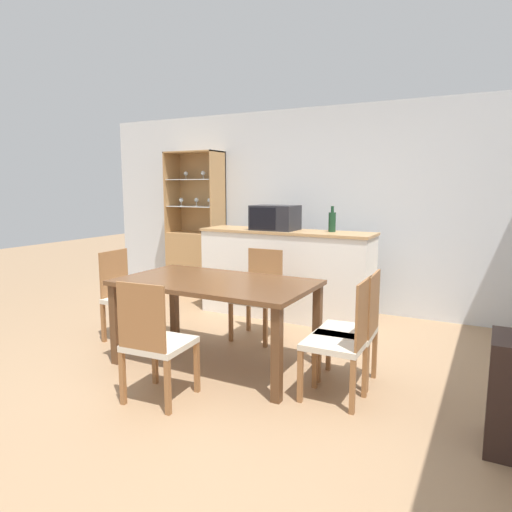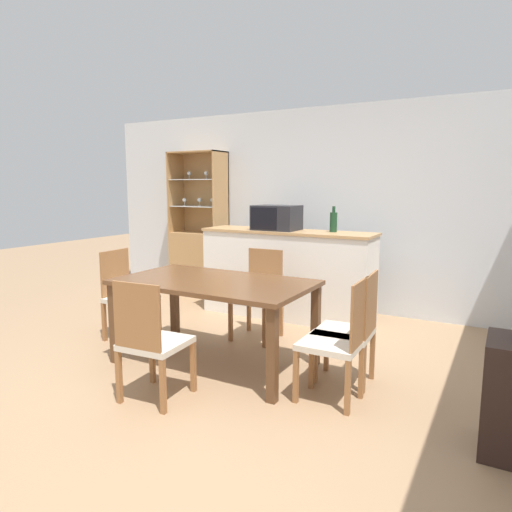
{
  "view_description": "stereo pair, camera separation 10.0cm",
  "coord_description": "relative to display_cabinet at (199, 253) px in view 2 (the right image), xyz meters",
  "views": [
    {
      "loc": [
        1.99,
        -2.96,
        1.57
      ],
      "look_at": [
        -0.18,
        1.13,
        0.86
      ],
      "focal_mm": 32.0,
      "sensor_mm": 36.0,
      "label": 1
    },
    {
      "loc": [
        2.08,
        -2.92,
        1.57
      ],
      "look_at": [
        -0.18,
        1.13,
        0.86
      ],
      "focal_mm": 32.0,
      "sensor_mm": 36.0,
      "label": 2
    }
  ],
  "objects": [
    {
      "name": "dining_table",
      "position": [
        1.7,
        -2.11,
        0.07
      ],
      "size": [
        1.7,
        0.95,
        0.76
      ],
      "color": "brown",
      "rests_on": "ground_plane"
    },
    {
      "name": "dining_chair_side_right_far",
      "position": [
        2.89,
        -1.96,
        -0.15
      ],
      "size": [
        0.45,
        0.45,
        0.91
      ],
      "rotation": [
        0.0,
        0.0,
        1.63
      ],
      "color": "beige",
      "rests_on": "ground_plane"
    },
    {
      "name": "dining_chair_side_left_far",
      "position": [
        0.52,
        -1.97,
        -0.15
      ],
      "size": [
        0.44,
        0.44,
        0.91
      ],
      "rotation": [
        0.0,
        0.0,
        -1.54
      ],
      "color": "beige",
      "rests_on": "ground_plane"
    },
    {
      "name": "display_cabinet",
      "position": [
        0.0,
        0.0,
        0.0
      ],
      "size": [
        0.8,
        0.4,
        2.05
      ],
      "color": "tan",
      "rests_on": "ground_plane"
    },
    {
      "name": "wine_bottle",
      "position": [
        2.17,
        -0.38,
        0.57
      ],
      "size": [
        0.08,
        0.08,
        0.29
      ],
      "color": "#193D23",
      "rests_on": "kitchen_counter"
    },
    {
      "name": "dining_chair_side_right_near",
      "position": [
        2.89,
        -2.25,
        -0.15
      ],
      "size": [
        0.43,
        0.43,
        0.91
      ],
      "rotation": [
        0.0,
        0.0,
        1.58
      ],
      "color": "beige",
      "rests_on": "ground_plane"
    },
    {
      "name": "kitchen_counter",
      "position": [
        1.63,
        -0.46,
        -0.07
      ],
      "size": [
        2.1,
        0.53,
        1.05
      ],
      "color": "white",
      "rests_on": "ground_plane"
    },
    {
      "name": "ground_plane",
      "position": [
        1.84,
        -2.41,
        -0.6
      ],
      "size": [
        18.0,
        18.0,
        0.0
      ],
      "primitive_type": "plane",
      "color": "#A37F5B"
    },
    {
      "name": "wall_back",
      "position": [
        1.84,
        0.22,
        0.67
      ],
      "size": [
        6.8,
        0.06,
        2.55
      ],
      "color": "silver",
      "rests_on": "ground_plane"
    },
    {
      "name": "dining_chair_head_near",
      "position": [
        1.71,
        -2.92,
        -0.15
      ],
      "size": [
        0.46,
        0.46,
        0.91
      ],
      "rotation": [
        0.0,
        0.0,
        0.08
      ],
      "color": "beige",
      "rests_on": "ground_plane"
    },
    {
      "name": "microwave",
      "position": [
        1.49,
        -0.48,
        0.6
      ],
      "size": [
        0.52,
        0.39,
        0.29
      ],
      "color": "#232328",
      "rests_on": "kitchen_counter"
    },
    {
      "name": "dining_chair_head_far",
      "position": [
        1.7,
        -1.3,
        -0.15
      ],
      "size": [
        0.44,
        0.44,
        0.91
      ],
      "rotation": [
        0.0,
        0.0,
        3.16
      ],
      "color": "beige",
      "rests_on": "ground_plane"
    }
  ]
}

